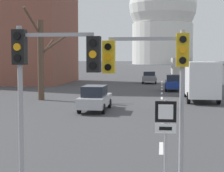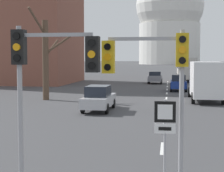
{
  "view_description": "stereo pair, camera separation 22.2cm",
  "coord_description": "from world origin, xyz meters",
  "px_view_note": "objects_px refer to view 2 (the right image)",
  "views": [
    {
      "loc": [
        0.0,
        -6.14,
        3.43
      ],
      "look_at": [
        -1.53,
        5.27,
        2.57
      ],
      "focal_mm": 60.0,
      "sensor_mm": 36.0,
      "label": 1
    },
    {
      "loc": [
        0.22,
        -6.1,
        3.43
      ],
      "look_at": [
        -1.53,
        5.27,
        2.57
      ],
      "focal_mm": 60.0,
      "sensor_mm": 36.0,
      "label": 2
    }
  ],
  "objects_px": {
    "city_bus": "(186,67)",
    "traffic_signal_centre_tall": "(154,66)",
    "sedan_mid_centre": "(178,83)",
    "delivery_truck": "(206,80)",
    "traffic_signal_near_left": "(46,64)",
    "route_sign_post": "(165,125)",
    "sedan_near_left": "(99,98)",
    "sedan_near_right": "(155,77)"
  },
  "relations": [
    {
      "from": "traffic_signal_near_left",
      "to": "route_sign_post",
      "type": "distance_m",
      "value": 3.75
    },
    {
      "from": "city_bus",
      "to": "traffic_signal_centre_tall",
      "type": "bearing_deg",
      "value": -93.59
    },
    {
      "from": "sedan_near_left",
      "to": "delivery_truck",
      "type": "distance_m",
      "value": 10.17
    },
    {
      "from": "delivery_truck",
      "to": "traffic_signal_centre_tall",
      "type": "bearing_deg",
      "value": -99.51
    },
    {
      "from": "sedan_mid_centre",
      "to": "delivery_truck",
      "type": "xyz_separation_m",
      "value": [
        1.94,
        -8.83,
        0.84
      ]
    },
    {
      "from": "sedan_near_right",
      "to": "sedan_mid_centre",
      "type": "xyz_separation_m",
      "value": [
        2.84,
        -11.21,
        0.02
      ]
    },
    {
      "from": "route_sign_post",
      "to": "sedan_near_left",
      "type": "relative_size",
      "value": 0.51
    },
    {
      "from": "sedan_near_right",
      "to": "delivery_truck",
      "type": "bearing_deg",
      "value": -76.58
    },
    {
      "from": "sedan_near_right",
      "to": "city_bus",
      "type": "relative_size",
      "value": 0.37
    },
    {
      "from": "traffic_signal_centre_tall",
      "to": "city_bus",
      "type": "xyz_separation_m",
      "value": [
        2.9,
        46.22,
        -1.16
      ]
    },
    {
      "from": "sedan_near_right",
      "to": "delivery_truck",
      "type": "relative_size",
      "value": 0.55
    },
    {
      "from": "traffic_signal_near_left",
      "to": "sedan_near_left",
      "type": "height_order",
      "value": "traffic_signal_near_left"
    },
    {
      "from": "traffic_signal_centre_tall",
      "to": "city_bus",
      "type": "height_order",
      "value": "traffic_signal_centre_tall"
    },
    {
      "from": "sedan_near_left",
      "to": "city_bus",
      "type": "relative_size",
      "value": 0.41
    },
    {
      "from": "sedan_near_right",
      "to": "sedan_mid_centre",
      "type": "relative_size",
      "value": 0.97
    },
    {
      "from": "sedan_near_right",
      "to": "delivery_truck",
      "type": "height_order",
      "value": "delivery_truck"
    },
    {
      "from": "city_bus",
      "to": "delivery_truck",
      "type": "bearing_deg",
      "value": -89.09
    },
    {
      "from": "sedan_near_left",
      "to": "sedan_near_right",
      "type": "bearing_deg",
      "value": 84.4
    },
    {
      "from": "route_sign_post",
      "to": "sedan_near_left",
      "type": "bearing_deg",
      "value": 108.5
    },
    {
      "from": "delivery_truck",
      "to": "traffic_signal_near_left",
      "type": "bearing_deg",
      "value": -106.59
    },
    {
      "from": "traffic_signal_centre_tall",
      "to": "route_sign_post",
      "type": "relative_size",
      "value": 1.87
    },
    {
      "from": "traffic_signal_centre_tall",
      "to": "traffic_signal_near_left",
      "type": "height_order",
      "value": "traffic_signal_near_left"
    },
    {
      "from": "sedan_mid_centre",
      "to": "city_bus",
      "type": "height_order",
      "value": "city_bus"
    },
    {
      "from": "traffic_signal_centre_tall",
      "to": "sedan_mid_centre",
      "type": "xyz_separation_m",
      "value": [
        1.37,
        28.62,
        -2.35
      ]
    },
    {
      "from": "sedan_near_left",
      "to": "city_bus",
      "type": "height_order",
      "value": "city_bus"
    },
    {
      "from": "traffic_signal_centre_tall",
      "to": "sedan_mid_centre",
      "type": "height_order",
      "value": "traffic_signal_centre_tall"
    },
    {
      "from": "route_sign_post",
      "to": "city_bus",
      "type": "bearing_deg",
      "value": 86.84
    },
    {
      "from": "city_bus",
      "to": "delivery_truck",
      "type": "relative_size",
      "value": 1.5
    },
    {
      "from": "route_sign_post",
      "to": "traffic_signal_near_left",
      "type": "bearing_deg",
      "value": -166.79
    },
    {
      "from": "city_bus",
      "to": "delivery_truck",
      "type": "distance_m",
      "value": 26.42
    },
    {
      "from": "traffic_signal_near_left",
      "to": "route_sign_post",
      "type": "xyz_separation_m",
      "value": [
        3.24,
        0.76,
        -1.73
      ]
    },
    {
      "from": "traffic_signal_centre_tall",
      "to": "sedan_near_left",
      "type": "xyz_separation_m",
      "value": [
        -4.11,
        12.91,
        -2.38
      ]
    },
    {
      "from": "sedan_near_right",
      "to": "sedan_mid_centre",
      "type": "height_order",
      "value": "sedan_mid_centre"
    },
    {
      "from": "traffic_signal_near_left",
      "to": "sedan_mid_centre",
      "type": "distance_m",
      "value": 30.13
    },
    {
      "from": "traffic_signal_near_left",
      "to": "delivery_truck",
      "type": "distance_m",
      "value": 21.87
    },
    {
      "from": "city_bus",
      "to": "sedan_mid_centre",
      "type": "bearing_deg",
      "value": -94.96
    },
    {
      "from": "traffic_signal_centre_tall",
      "to": "sedan_near_right",
      "type": "height_order",
      "value": "traffic_signal_centre_tall"
    },
    {
      "from": "sedan_mid_centre",
      "to": "traffic_signal_centre_tall",
      "type": "bearing_deg",
      "value": -92.74
    },
    {
      "from": "sedan_mid_centre",
      "to": "delivery_truck",
      "type": "height_order",
      "value": "delivery_truck"
    },
    {
      "from": "traffic_signal_near_left",
      "to": "delivery_truck",
      "type": "height_order",
      "value": "traffic_signal_near_left"
    },
    {
      "from": "route_sign_post",
      "to": "sedan_near_left",
      "type": "xyz_separation_m",
      "value": [
        -4.43,
        13.25,
        -0.71
      ]
    },
    {
      "from": "sedan_mid_centre",
      "to": "city_bus",
      "type": "bearing_deg",
      "value": 85.04
    }
  ]
}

